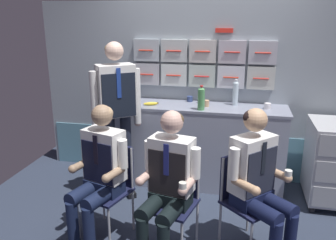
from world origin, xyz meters
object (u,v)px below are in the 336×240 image
at_px(service_trolley, 328,161).
at_px(paper_cup_tan, 201,101).
at_px(folding_chair_right, 175,191).
at_px(folding_chair_left, 111,180).
at_px(crew_member_by_counter, 259,178).
at_px(crew_member_standing, 117,107).
at_px(folding_chair_by_counter, 243,191).
at_px(water_bottle_tall, 236,93).
at_px(snack_banana, 151,104).
at_px(crew_member_left, 99,169).
at_px(crew_member_right, 168,180).

distance_m(service_trolley, paper_cup_tan, 1.53).
bearing_deg(folding_chair_right, folding_chair_left, 172.24).
height_order(crew_member_by_counter, paper_cup_tan, crew_member_by_counter).
bearing_deg(crew_member_standing, crew_member_by_counter, -25.62).
relative_size(folding_chair_left, folding_chair_by_counter, 1.00).
bearing_deg(folding_chair_left, folding_chair_by_counter, 1.91).
bearing_deg(paper_cup_tan, service_trolley, -10.90).
relative_size(folding_chair_left, water_bottle_tall, 2.78).
height_order(folding_chair_left, snack_banana, snack_banana).
xyz_separation_m(service_trolley, snack_banana, (-1.97, 0.05, 0.51)).
distance_m(crew_member_left, paper_cup_tan, 1.61).
xyz_separation_m(folding_chair_right, water_bottle_tall, (0.44, 1.34, 0.61)).
relative_size(folding_chair_right, paper_cup_tan, 11.11).
bearing_deg(water_bottle_tall, folding_chair_right, -108.37).
relative_size(folding_chair_left, crew_member_standing, 0.49).
bearing_deg(service_trolley, crew_member_by_counter, -125.98).
relative_size(crew_member_standing, water_bottle_tall, 5.73).
height_order(folding_chair_right, snack_banana, snack_banana).
bearing_deg(service_trolley, paper_cup_tan, 169.10).
relative_size(folding_chair_by_counter, crew_member_standing, 0.49).
bearing_deg(crew_member_right, folding_chair_by_counter, 24.61).
xyz_separation_m(service_trolley, crew_member_standing, (-2.24, -0.34, 0.56)).
distance_m(service_trolley, crew_member_standing, 2.33).
distance_m(crew_member_by_counter, snack_banana, 1.66).
bearing_deg(crew_member_standing, paper_cup_tan, 36.55).
xyz_separation_m(water_bottle_tall, snack_banana, (-0.95, -0.22, -0.12)).
bearing_deg(crew_member_by_counter, snack_banana, 137.66).
bearing_deg(folding_chair_left, crew_member_left, -107.35).
xyz_separation_m(folding_chair_left, crew_member_left, (-0.05, -0.15, 0.17)).
xyz_separation_m(folding_chair_left, folding_chair_right, (0.62, -0.09, 0.00)).
distance_m(folding_chair_left, crew_member_right, 0.66).
bearing_deg(crew_member_standing, water_bottle_tall, 26.44).
relative_size(folding_chair_right, snack_banana, 4.88).
height_order(folding_chair_left, folding_chair_right, same).
distance_m(crew_member_standing, water_bottle_tall, 1.37).
bearing_deg(folding_chair_left, folding_chair_right, -7.76).
bearing_deg(folding_chair_by_counter, snack_banana, 137.71).
bearing_deg(paper_cup_tan, folding_chair_right, -91.99).
xyz_separation_m(crew_member_left, water_bottle_tall, (1.12, 1.40, 0.43)).
xyz_separation_m(service_trolley, crew_member_right, (-1.50, -1.22, 0.21)).
height_order(crew_member_right, folding_chair_by_counter, crew_member_right).
bearing_deg(snack_banana, folding_chair_by_counter, -42.29).
relative_size(crew_member_left, folding_chair_right, 1.49).
relative_size(crew_member_by_counter, paper_cup_tan, 16.89).
distance_m(paper_cup_tan, snack_banana, 0.60).
relative_size(crew_member_left, crew_member_standing, 0.72).
bearing_deg(water_bottle_tall, service_trolley, -14.73).
distance_m(crew_member_left, water_bottle_tall, 1.85).
distance_m(crew_member_by_counter, crew_member_standing, 1.67).
xyz_separation_m(folding_chair_right, crew_member_standing, (-0.78, 0.73, 0.52)).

